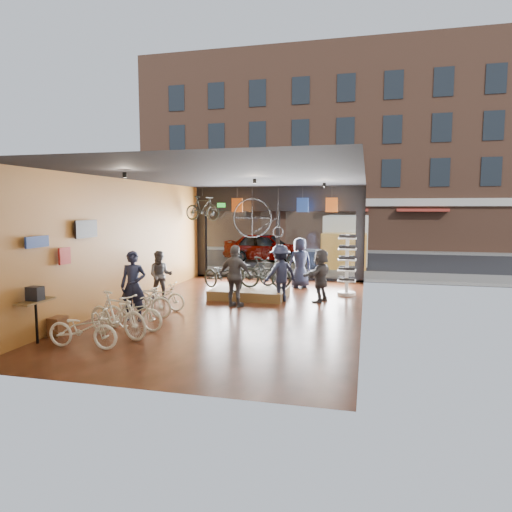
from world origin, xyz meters
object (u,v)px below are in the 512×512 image
(customer_4, at_px, (300,263))
(customer_5, at_px, (320,275))
(customer_0, at_px, (133,286))
(customer_1, at_px, (161,275))
(floor_bike_2, at_px, (132,312))
(floor_bike_4, at_px, (160,296))
(display_platform, at_px, (250,293))
(penny_farthing, at_px, (260,219))
(display_bike_left, at_px, (223,275))
(box_truck, at_px, (346,241))
(customer_2, at_px, (236,276))
(street_car, at_px, (266,247))
(floor_bike_1, at_px, (117,315))
(floor_bike_0, at_px, (83,329))
(display_bike_mid, at_px, (265,273))
(customer_3, at_px, (280,273))
(hung_bike, at_px, (202,208))
(display_bike_right, at_px, (252,271))
(floor_bike_3, at_px, (145,301))
(sunglasses_rack, at_px, (347,265))

(customer_4, bearing_deg, customer_5, 81.66)
(customer_0, distance_m, customer_1, 2.71)
(floor_bike_2, distance_m, floor_bike_4, 2.13)
(display_platform, relative_size, customer_1, 1.52)
(penny_farthing, bearing_deg, display_bike_left, -97.56)
(box_truck, relative_size, customer_2, 3.47)
(street_car, bearing_deg, floor_bike_1, 179.91)
(floor_bike_0, xyz_separation_m, floor_bike_1, (0.30, 0.85, 0.11))
(display_platform, xyz_separation_m, display_bike_mid, (0.50, 0.08, 0.67))
(floor_bike_4, xyz_separation_m, customer_2, (1.99, 0.97, 0.52))
(floor_bike_2, xyz_separation_m, customer_3, (2.83, 4.17, 0.46))
(customer_2, bearing_deg, floor_bike_2, 75.76)
(floor_bike_2, bearing_deg, floor_bike_1, -172.64)
(floor_bike_0, height_order, customer_0, customer_0)
(street_car, relative_size, display_bike_left, 2.52)
(display_bike_left, height_order, customer_5, customer_5)
(display_platform, height_order, customer_3, customer_3)
(hung_bike, bearing_deg, street_car, 9.73)
(floor_bike_4, distance_m, display_bike_right, 3.76)
(display_bike_right, height_order, customer_2, customer_2)
(customer_0, height_order, customer_4, customer_4)
(display_bike_mid, distance_m, display_bike_right, 0.85)
(floor_bike_4, distance_m, customer_3, 3.78)
(customer_1, distance_m, customer_2, 2.66)
(customer_1, bearing_deg, hung_bike, 67.35)
(display_platform, xyz_separation_m, penny_farthing, (-0.32, 2.85, 2.35))
(customer_3, distance_m, hung_bike, 4.96)
(floor_bike_4, bearing_deg, customer_3, -55.08)
(customer_5, distance_m, penny_farthing, 4.36)
(floor_bike_1, relative_size, display_bike_right, 0.98)
(floor_bike_3, distance_m, hung_bike, 6.27)
(floor_bike_1, distance_m, sunglasses_rack, 8.05)
(floor_bike_4, distance_m, customer_0, 1.37)
(floor_bike_2, xyz_separation_m, customer_4, (3.07, 6.82, 0.49))
(floor_bike_0, distance_m, customer_5, 7.42)
(street_car, relative_size, customer_2, 2.49)
(floor_bike_4, distance_m, sunglasses_rack, 6.30)
(display_platform, height_order, sunglasses_rack, sunglasses_rack)
(floor_bike_0, bearing_deg, box_truck, -18.85)
(floor_bike_4, relative_size, customer_2, 0.84)
(display_bike_left, bearing_deg, floor_bike_0, -161.32)
(floor_bike_1, distance_m, customer_2, 4.15)
(customer_1, bearing_deg, floor_bike_1, -97.25)
(penny_farthing, relative_size, hung_bike, 1.23)
(hung_bike, bearing_deg, floor_bike_3, -159.67)
(customer_4, xyz_separation_m, sunglasses_rack, (1.75, -1.08, 0.11))
(display_bike_left, bearing_deg, display_bike_mid, -33.73)
(display_bike_left, height_order, customer_3, customer_3)
(display_platform, distance_m, customer_4, 2.69)
(street_car, bearing_deg, customer_3, -165.17)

